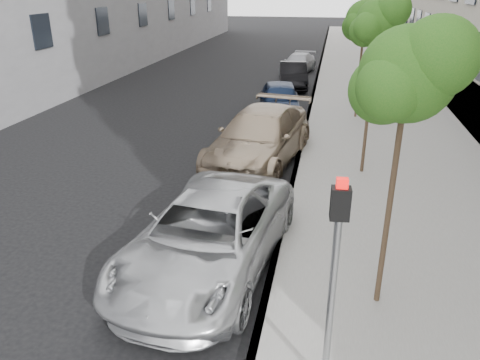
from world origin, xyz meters
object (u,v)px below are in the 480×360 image
(tree_mid, at_px, (379,21))
(sedan_rear, at_px, (298,63))
(tree_near, at_px, (410,74))
(sedan_black, at_px, (293,75))
(suv, at_px, (260,137))
(signal_pole, at_px, (335,266))
(tree_far, at_px, (365,20))
(sedan_blue, at_px, (280,100))
(minivan, at_px, (208,235))

(tree_mid, xyz_separation_m, sedan_rear, (-3.40, 17.60, -3.95))
(tree_near, distance_m, sedan_black, 19.91)
(suv, relative_size, sedan_black, 1.42)
(sedan_rear, bearing_deg, signal_pole, -75.41)
(sedan_black, height_order, sedan_rear, sedan_black)
(tree_mid, bearing_deg, tree_near, -90.00)
(tree_far, height_order, sedan_rear, tree_far)
(sedan_blue, bearing_deg, suv, -98.69)
(tree_far, bearing_deg, sedan_black, 117.83)
(tree_mid, height_order, minivan, tree_mid)
(minivan, xyz_separation_m, sedan_black, (0.06, 18.66, -0.10))
(signal_pole, xyz_separation_m, sedan_black, (-2.40, 21.48, -1.48))
(signal_pole, relative_size, sedan_blue, 0.73)
(tree_mid, height_order, signal_pole, tree_mid)
(tree_mid, bearing_deg, sedan_rear, 100.93)
(sedan_blue, bearing_deg, signal_pole, -89.62)
(tree_mid, xyz_separation_m, minivan, (-3.38, -5.86, -3.78))
(sedan_black, bearing_deg, tree_near, -88.07)
(minivan, xyz_separation_m, sedan_rear, (-0.01, 23.46, -0.17))
(signal_pole, height_order, sedan_rear, signal_pole)
(tree_far, xyz_separation_m, suv, (-3.33, -5.96, -3.29))
(suv, bearing_deg, tree_far, 70.56)
(sedan_blue, height_order, sedan_rear, sedan_blue)
(tree_far, relative_size, sedan_rear, 1.17)
(tree_mid, distance_m, sedan_black, 13.78)
(minivan, bearing_deg, sedan_rear, 96.62)
(minivan, bearing_deg, sedan_black, 96.41)
(tree_far, height_order, signal_pole, tree_far)
(tree_near, distance_m, suv, 8.50)
(tree_far, relative_size, sedan_blue, 1.10)
(minivan, bearing_deg, tree_far, 81.27)
(tree_near, bearing_deg, sedan_black, 99.78)
(suv, bearing_deg, tree_near, -54.97)
(minivan, height_order, sedan_blue, minivan)
(tree_far, distance_m, signal_pole, 15.34)
(tree_near, height_order, sedan_black, tree_near)
(tree_near, height_order, sedan_blue, tree_near)
(minivan, bearing_deg, signal_pole, -42.31)
(tree_near, distance_m, sedan_blue, 13.74)
(tree_mid, xyz_separation_m, tree_far, (0.00, 6.50, -0.41))
(sedan_black, bearing_deg, tree_far, -70.02)
(minivan, bearing_deg, sedan_blue, 96.32)
(tree_near, xyz_separation_m, suv, (-3.33, 7.04, -3.40))
(tree_mid, distance_m, suv, 5.01)
(tree_mid, height_order, sedan_rear, tree_mid)
(sedan_blue, relative_size, sedan_rear, 1.07)
(signal_pole, height_order, sedan_black, signal_pole)
(tree_mid, relative_size, tree_far, 1.06)
(signal_pole, height_order, sedan_blue, signal_pole)
(sedan_blue, xyz_separation_m, sedan_rear, (-0.07, 11.24, -0.15))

